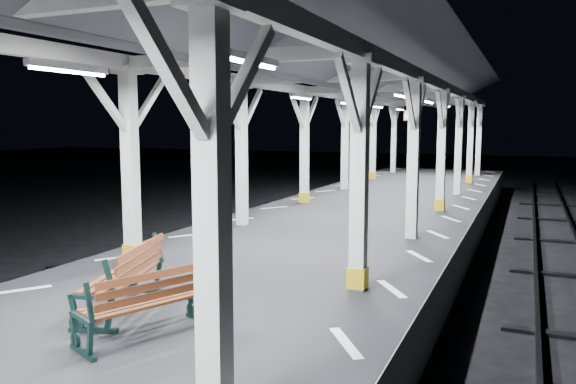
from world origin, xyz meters
The scene contains 6 objects.
platform centered at (0.00, 0.00, 0.50)m, with size 6.00×50.00×1.00m, color black.
hazard_stripes_left centered at (-2.45, 0.00, 1.00)m, with size 1.00×48.00×0.01m, color silver.
hazard_stripes_right centered at (2.45, 0.00, 1.00)m, with size 1.00×48.00×0.01m, color silver.
canopy centered at (0.00, -0.02, 4.56)m, with size 5.40×49.00×4.65m.
bench_near centered at (-0.42, -0.08, 1.47)m, with size 1.02×1.72×0.88m.
bench_mid centered at (0.42, -0.75, 1.43)m, with size 1.10×1.60×0.81m.
Camera 1 is at (4.19, -5.64, 3.36)m, focal length 35.00 mm.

